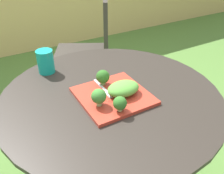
{
  "coord_description": "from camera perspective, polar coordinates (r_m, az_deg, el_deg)",
  "views": [
    {
      "loc": [
        -0.41,
        -0.73,
        1.28
      ],
      "look_at": [
        -0.0,
        -0.02,
        0.76
      ],
      "focal_mm": 38.77,
      "sensor_mm": 36.0,
      "label": 1
    }
  ],
  "objects": [
    {
      "name": "salad_plate",
      "position": [
        0.98,
        0.28,
        -2.08
      ],
      "size": [
        0.27,
        0.27,
        0.01
      ],
      "primitive_type": "cube",
      "color": "#AD3323",
      "rests_on": "patio_table"
    },
    {
      "name": "patio_chair",
      "position": [
        1.96,
        -4.67,
        9.96
      ],
      "size": [
        0.6,
        0.6,
        0.9
      ],
      "color": "#332D28",
      "rests_on": "ground_plane"
    },
    {
      "name": "cucumber_slice_0",
      "position": [
        0.98,
        -3.22,
        -1.5
      ],
      "size": [
        0.05,
        0.05,
        0.01
      ],
      "primitive_type": "cylinder",
      "color": "#8EB766",
      "rests_on": "salad_plate"
    },
    {
      "name": "patio_table",
      "position": [
        1.17,
        -0.24,
        -11.7
      ],
      "size": [
        0.92,
        0.92,
        0.72
      ],
      "color": "#28231E",
      "rests_on": "ground_plane"
    },
    {
      "name": "broccoli_floret_2",
      "position": [
        1.02,
        -2.18,
        2.42
      ],
      "size": [
        0.06,
        0.06,
        0.07
      ],
      "color": "#99B770",
      "rests_on": "salad_plate"
    },
    {
      "name": "drinking_glass",
      "position": [
        1.18,
        -15.36,
        5.55
      ],
      "size": [
        0.08,
        0.08,
        0.11
      ],
      "color": "#149989",
      "rests_on": "patio_table"
    },
    {
      "name": "fork",
      "position": [
        1.0,
        -1.7,
        -0.69
      ],
      "size": [
        0.02,
        0.15,
        0.0
      ],
      "color": "silver",
      "rests_on": "salad_plate"
    },
    {
      "name": "lettuce_mound",
      "position": [
        0.97,
        2.68,
        -0.37
      ],
      "size": [
        0.14,
        0.1,
        0.05
      ],
      "primitive_type": "ellipsoid",
      "color": "#519338",
      "rests_on": "salad_plate"
    },
    {
      "name": "broccoli_floret_1",
      "position": [
        0.87,
        1.89,
        -3.87
      ],
      "size": [
        0.05,
        0.05,
        0.06
      ],
      "color": "#99B770",
      "rests_on": "salad_plate"
    },
    {
      "name": "broccoli_floret_0",
      "position": [
        0.9,
        -3.14,
        -2.24
      ],
      "size": [
        0.06,
        0.06,
        0.07
      ],
      "color": "#99B770",
      "rests_on": "salad_plate"
    }
  ]
}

